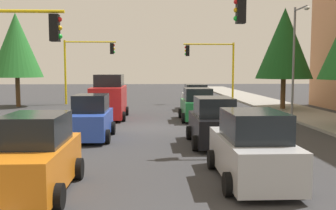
{
  "coord_description": "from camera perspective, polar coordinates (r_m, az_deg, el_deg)",
  "views": [
    {
      "loc": [
        19.83,
        0.08,
        3.09
      ],
      "look_at": [
        -0.14,
        0.98,
        1.2
      ],
      "focal_mm": 40.28,
      "sensor_mm": 36.0,
      "label": 1
    }
  ],
  "objects": [
    {
      "name": "traffic_signal_far_left",
      "position": [
        34.3,
        6.83,
        6.71
      ],
      "size": [
        0.36,
        4.59,
        5.49
      ],
      "color": "yellow",
      "rests_on": "ground"
    },
    {
      "name": "car_green",
      "position": [
        22.87,
        4.46,
        -0.12
      ],
      "size": [
        3.73,
        2.09,
        1.98
      ],
      "color": "#1E7238",
      "rests_on": "ground"
    },
    {
      "name": "car_white",
      "position": [
        28.83,
        4.14,
        1.03
      ],
      "size": [
        4.16,
        2.03,
        1.98
      ],
      "color": "white",
      "rests_on": "ground"
    },
    {
      "name": "car_orange",
      "position": [
        10.08,
        -19.52,
        -7.51
      ],
      "size": [
        3.79,
        1.95,
        1.98
      ],
      "color": "orange",
      "rests_on": "ground"
    },
    {
      "name": "traffic_signal_far_right",
      "position": [
        34.33,
        -12.36,
        6.81
      ],
      "size": [
        0.36,
        4.59,
        5.66
      ],
      "color": "yellow",
      "rests_on": "ground"
    },
    {
      "name": "tree_roadside_mid",
      "position": [
        29.61,
        17.2,
        8.87
      ],
      "size": [
        4.17,
        4.17,
        7.63
      ],
      "color": "brown",
      "rests_on": "ground"
    },
    {
      "name": "car_blue",
      "position": [
        17.16,
        -11.58,
        -2.06
      ],
      "size": [
        3.69,
        1.92,
        1.98
      ],
      "color": "blue",
      "rests_on": "ground"
    },
    {
      "name": "ground_plane",
      "position": [
        20.07,
        -2.79,
        -3.46
      ],
      "size": [
        120.0,
        120.0,
        0.0
      ],
      "primitive_type": "plane",
      "color": "#353538"
    },
    {
      "name": "lane_arrow_near",
      "position": [
        9.39,
        -22.27,
        -14.2
      ],
      "size": [
        2.4,
        1.1,
        1.1
      ],
      "color": "silver",
      "rests_on": "ground"
    },
    {
      "name": "delivery_van_red",
      "position": [
        24.09,
        -8.88,
        1.03
      ],
      "size": [
        4.8,
        2.22,
        2.77
      ],
      "color": "red",
      "rests_on": "ground"
    },
    {
      "name": "tree_opposite_side",
      "position": [
        33.76,
        -21.99,
        8.38
      ],
      "size": [
        4.23,
        4.23,
        7.73
      ],
      "color": "brown",
      "rests_on": "ground"
    },
    {
      "name": "traffic_signal_near_left",
      "position": [
        14.99,
        19.9,
        9.36
      ],
      "size": [
        0.36,
        4.59,
        5.97
      ],
      "color": "yellow",
      "rests_on": "ground"
    },
    {
      "name": "sidewalk_kerb",
      "position": [
        27.1,
        20.05,
        -1.31
      ],
      "size": [
        80.0,
        4.0,
        0.15
      ],
      "primitive_type": "cube",
      "color": "gray",
      "rests_on": "ground"
    },
    {
      "name": "car_black",
      "position": [
        15.55,
        6.83,
        -2.76
      ],
      "size": [
        3.82,
        1.94,
        1.98
      ],
      "color": "black",
      "rests_on": "ground"
    },
    {
      "name": "street_lamp_curbside",
      "position": [
        25.19,
        18.83,
        7.98
      ],
      "size": [
        2.15,
        0.28,
        7.0
      ],
      "color": "slate",
      "rests_on": "ground"
    },
    {
      "name": "car_silver",
      "position": [
        10.71,
        12.57,
        -6.56
      ],
      "size": [
        4.09,
        2.01,
        1.98
      ],
      "color": "#B2B5BA",
      "rests_on": "ground"
    }
  ]
}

